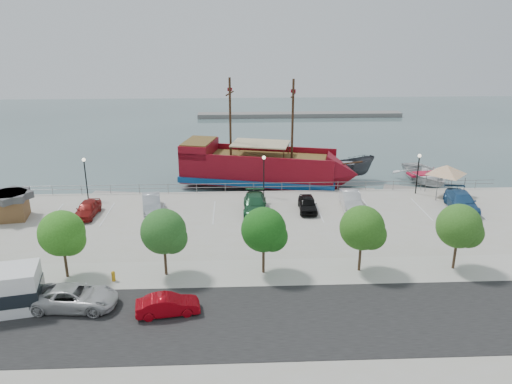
{
  "coord_description": "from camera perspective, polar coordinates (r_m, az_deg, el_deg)",
  "views": [
    {
      "loc": [
        -2.97,
        -42.13,
        17.48
      ],
      "look_at": [
        -1.0,
        2.0,
        2.0
      ],
      "focal_mm": 35.0,
      "sensor_mm": 36.0,
      "label": 1
    }
  ],
  "objects": [
    {
      "name": "seawall_railing",
      "position": [
        52.82,
        0.8,
        0.59
      ],
      "size": [
        50.0,
        0.06,
        1.0
      ],
      "color": "gray",
      "rests_on": "land_slab"
    },
    {
      "name": "lamp_post_right",
      "position": [
        54.19,
        18.06,
        2.78
      ],
      "size": [
        0.36,
        0.36,
        4.28
      ],
      "color": "black",
      "rests_on": "land_slab"
    },
    {
      "name": "parked_car_f",
      "position": [
        49.13,
        10.79,
        -0.88
      ],
      "size": [
        2.06,
        5.01,
        1.61
      ],
      "primitive_type": "imported",
      "rotation": [
        0.0,
        0.0,
        -0.07
      ],
      "color": "silver",
      "rests_on": "land_slab"
    },
    {
      "name": "pirate_ship",
      "position": [
        56.92,
        1.75,
        2.63
      ],
      "size": [
        20.78,
        10.04,
        12.86
      ],
      "rotation": [
        0.0,
        0.0,
        -0.24
      ],
      "color": "maroon",
      "rests_on": "ground"
    },
    {
      "name": "canopy_tent",
      "position": [
        54.43,
        21.01,
        2.89
      ],
      "size": [
        4.64,
        4.64,
        3.78
      ],
      "rotation": [
        0.0,
        0.0,
        0.03
      ],
      "color": "slate",
      "rests_on": "land_slab"
    },
    {
      "name": "parked_car_d",
      "position": [
        47.3,
        -0.13,
        -1.37
      ],
      "size": [
        2.37,
        5.43,
        1.55
      ],
      "primitive_type": "imported",
      "rotation": [
        0.0,
        0.0,
        -0.04
      ],
      "color": "#205934",
      "rests_on": "land_slab"
    },
    {
      "name": "street_sedan",
      "position": [
        32.14,
        -10.04,
        -12.6
      ],
      "size": [
        4.1,
        1.98,
        1.3
      ],
      "primitive_type": "imported",
      "rotation": [
        0.0,
        0.0,
        1.73
      ],
      "color": "#97050E",
      "rests_on": "street"
    },
    {
      "name": "tree_b",
      "position": [
        37.02,
        -21.13,
        -4.6
      ],
      "size": [
        3.3,
        3.2,
        5.0
      ],
      "color": "#473321",
      "rests_on": "sidewalk"
    },
    {
      "name": "dock_east",
      "position": [
        58.13,
        17.99,
        0.02
      ],
      "size": [
        7.65,
        4.62,
        0.42
      ],
      "primitive_type": "cube",
      "rotation": [
        0.0,
        0.0,
        -0.37
      ],
      "color": "gray",
      "rests_on": "ground"
    },
    {
      "name": "land_slab",
      "position": [
        27.97,
        4.45,
        -21.03
      ],
      "size": [
        100.0,
        58.0,
        1.2
      ],
      "primitive_type": "cube",
      "color": "#A8A390",
      "rests_on": "ground"
    },
    {
      "name": "lamp_post_left",
      "position": [
        52.94,
        -18.96,
        2.3
      ],
      "size": [
        0.36,
        0.36,
        4.28
      ],
      "color": "black",
      "rests_on": "land_slab"
    },
    {
      "name": "dock_mid",
      "position": [
        55.7,
        9.6,
        -0.1
      ],
      "size": [
        7.96,
        2.84,
        0.45
      ],
      "primitive_type": "cube",
      "rotation": [
        0.0,
        0.0,
        -0.08
      ],
      "color": "gray",
      "rests_on": "ground"
    },
    {
      "name": "lamp_post_mid",
      "position": [
        50.85,
        0.9,
        2.69
      ],
      "size": [
        0.36,
        0.36,
        4.28
      ],
      "color": "black",
      "rests_on": "land_slab"
    },
    {
      "name": "dock_west",
      "position": [
        55.86,
        -15.09,
        -0.49
      ],
      "size": [
        7.02,
        3.03,
        0.39
      ],
      "primitive_type": "cube",
      "rotation": [
        0.0,
        0.0,
        -0.16
      ],
      "color": "gray",
      "rests_on": "ground"
    },
    {
      "name": "sidewalk",
      "position": [
        36.69,
        2.43,
        -9.13
      ],
      "size": [
        100.0,
        4.0,
        0.05
      ],
      "primitive_type": "cube",
      "color": "#AEAB9C",
      "rests_on": "land_slab"
    },
    {
      "name": "street",
      "position": [
        31.57,
        3.38,
        -14.32
      ],
      "size": [
        100.0,
        8.0,
        0.04
      ],
      "primitive_type": "cube",
      "color": "black",
      "rests_on": "land_slab"
    },
    {
      "name": "tree_c",
      "position": [
        35.4,
        -10.3,
        -4.64
      ],
      "size": [
        3.3,
        3.2,
        5.0
      ],
      "color": "#473321",
      "rests_on": "sidewalk"
    },
    {
      "name": "tree_f",
      "position": [
        38.58,
        22.4,
        -3.8
      ],
      "size": [
        3.3,
        3.2,
        5.0
      ],
      "color": "#473321",
      "rests_on": "sidewalk"
    },
    {
      "name": "street_van",
      "position": [
        34.23,
        -20.03,
        -11.23
      ],
      "size": [
        5.61,
        2.93,
        1.51
      ],
      "primitive_type": "imported",
      "rotation": [
        0.0,
        0.0,
        1.49
      ],
      "color": "#BABABA",
      "rests_on": "street"
    },
    {
      "name": "parked_car_e",
      "position": [
        47.78,
        5.9,
        -1.36
      ],
      "size": [
        1.84,
        4.17,
        1.4
      ],
      "primitive_type": "imported",
      "rotation": [
        0.0,
        0.0,
        -0.05
      ],
      "color": "black",
      "rests_on": "land_slab"
    },
    {
      "name": "tree_d",
      "position": [
        35.12,
        1.12,
        -4.51
      ],
      "size": [
        3.3,
        3.2,
        5.0
      ],
      "color": "#473321",
      "rests_on": "sidewalk"
    },
    {
      "name": "parked_car_h",
      "position": [
        51.64,
        22.42,
        -1.01
      ],
      "size": [
        3.12,
        6.02,
        1.67
      ],
      "primitive_type": "imported",
      "rotation": [
        0.0,
        0.0,
        -0.14
      ],
      "color": "#265485",
      "rests_on": "land_slab"
    },
    {
      "name": "parked_car_b",
      "position": [
        48.55,
        -11.86,
        -1.24
      ],
      "size": [
        2.48,
        4.94,
        1.55
      ],
      "primitive_type": "imported",
      "rotation": [
        0.0,
        0.0,
        0.18
      ],
      "color": "#ADB3B9",
      "rests_on": "land_slab"
    },
    {
      "name": "ground",
      "position": [
        46.1,
        1.36,
        -4.33
      ],
      "size": [
        160.0,
        160.0,
        0.0
      ],
      "primitive_type": "plane",
      "color": "#3E5456"
    },
    {
      "name": "far_shore",
      "position": [
        99.65,
        5.03,
        8.78
      ],
      "size": [
        40.0,
        3.0,
        0.8
      ],
      "primitive_type": "cube",
      "color": "slate",
      "rests_on": "ground"
    },
    {
      "name": "fire_hydrant",
      "position": [
        36.69,
        -15.99,
        -9.19
      ],
      "size": [
        0.28,
        0.28,
        0.8
      ],
      "rotation": [
        0.0,
        0.0,
        -0.07
      ],
      "color": "orange",
      "rests_on": "sidewalk"
    },
    {
      "name": "patrol_boat",
      "position": [
        60.24,
        10.19,
        2.48
      ],
      "size": [
        7.22,
        3.35,
        2.7
      ],
      "primitive_type": "imported",
      "rotation": [
        0.0,
        0.0,
        1.68
      ],
      "color": "#3E4146",
      "rests_on": "ground"
    },
    {
      "name": "speedboat",
      "position": [
        62.08,
        18.74,
        1.74
      ],
      "size": [
        6.89,
        8.77,
        1.65
      ],
      "primitive_type": "imported",
      "rotation": [
        0.0,
        0.0,
        0.16
      ],
      "color": "silver",
      "rests_on": "ground"
    },
    {
      "name": "tree_e",
      "position": [
        36.22,
        12.27,
        -4.21
      ],
      "size": [
        3.3,
        3.2,
        5.0
      ],
      "color": "#473321",
      "rests_on": "sidewalk"
    },
    {
      "name": "parked_car_a",
      "position": [
        48.83,
        -18.72,
        -1.83
      ],
      "size": [
        1.95,
        4.31,
        1.44
      ],
      "primitive_type": "imported",
      "rotation": [
        0.0,
        0.0,
        -0.06
      ],
      "color": "maroon",
      "rests_on": "land_slab"
    },
    {
      "name": "shed",
      "position": [
        50.74,
        -26.26,
        -1.32
      ],
      "size": [
        3.5,
        3.5,
        2.51
      ],
      "rotation": [
        0.0,
        0.0,
        0.17
      ],
      "color": "brown",
      "rests_on": "land_slab"
    }
  ]
}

